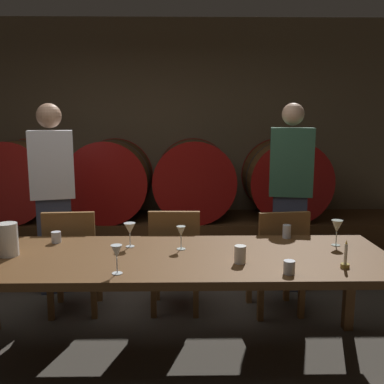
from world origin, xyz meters
The scene contains 23 objects.
ground_plane centered at (0.00, 0.00, 0.00)m, with size 9.20×9.20×0.00m, color #3F3A33.
back_wall centered at (0.00, 2.98, 1.42)m, with size 7.08×0.24×2.83m, color brown.
barrel_shelf centered at (0.00, 2.43, 0.19)m, with size 6.37×0.90×0.38m, color #4C2D16.
wine_barrel_far_left centered at (-1.61, 2.43, 0.86)m, with size 0.96×0.83×0.96m.
wine_barrel_center_left centered at (-0.50, 2.43, 0.86)m, with size 0.96×0.83×0.96m.
wine_barrel_center_right centered at (0.51, 2.43, 0.86)m, with size 0.96×0.83×0.96m.
wine_barrel_far_right centered at (1.62, 2.43, 0.86)m, with size 0.96×0.83×0.96m.
dining_table centered at (0.29, -0.10, 0.67)m, with size 2.84×0.92×0.73m.
chair_left centered at (-0.51, 0.59, 0.49)m, with size 0.43×0.43×0.88m.
chair_center centered at (0.32, 0.61, 0.49)m, with size 0.41×0.41×0.88m.
chair_right centered at (1.15, 0.57, 0.49)m, with size 0.44×0.44×0.88m.
guest_left centered at (-0.80, 1.10, 0.89)m, with size 0.43×0.33×1.72m.
guest_right centered at (1.36, 1.12, 0.89)m, with size 0.42×0.31×1.73m.
candle_center centered at (1.34, -0.35, 0.77)m, with size 0.05×0.05×0.17m.
pitcher centered at (-0.73, -0.09, 0.83)m, with size 0.13×0.13×0.21m.
wine_glass_far_left centered at (0.01, -0.43, 0.85)m, with size 0.06×0.06×0.17m.
wine_glass_center_left centered at (0.02, 0.09, 0.85)m, with size 0.08×0.08×0.17m.
wine_glass_center_right centered at (0.37, 0.03, 0.84)m, with size 0.06×0.06×0.16m.
wine_glass_far_right centered at (1.44, 0.10, 0.86)m, with size 0.08×0.08×0.18m.
cup_far_left centered at (-0.51, 0.20, 0.76)m, with size 0.07×0.07×0.08m, color silver.
cup_center_left centered at (0.73, -0.26, 0.78)m, with size 0.07×0.07×0.11m, color white.
cup_center_right centered at (0.98, -0.44, 0.76)m, with size 0.07×0.07×0.08m, color silver.
cup_far_right centered at (1.14, 0.29, 0.77)m, with size 0.06×0.06×0.10m, color silver.
Camera 1 is at (0.40, -2.74, 1.59)m, focal length 40.09 mm.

